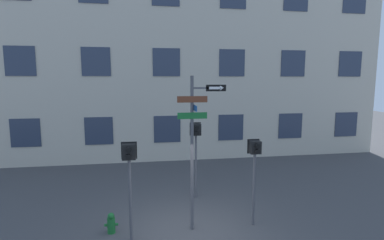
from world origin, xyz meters
TOP-DOWN VIEW (x-y plane):
  - ground_plane at (0.00, 0.00)m, footprint 60.00×60.00m
  - building_facade at (-0.00, 7.89)m, footprint 24.00×0.63m
  - street_sign_pole at (0.18, 0.23)m, footprint 1.36×0.79m
  - pedestrian_signal_left at (-1.59, -0.14)m, footprint 0.41×0.40m
  - pedestrian_signal_right at (1.93, 0.21)m, footprint 0.36×0.40m
  - pedestrian_signal_across at (0.63, 2.55)m, footprint 0.40×0.40m
  - fire_hydrant at (-2.16, 0.38)m, footprint 0.38×0.22m

SIDE VIEW (x-z plane):
  - ground_plane at x=0.00m, z-range 0.00..0.00m
  - fire_hydrant at x=-2.16m, z-range -0.01..0.58m
  - pedestrian_signal_right at x=1.93m, z-range 0.71..3.27m
  - pedestrian_signal_left at x=-1.59m, z-range 0.78..3.45m
  - pedestrian_signal_across at x=0.63m, z-range 0.81..3.55m
  - street_sign_pole at x=0.18m, z-range 0.44..4.81m
  - building_facade at x=0.00m, z-range 0.00..13.68m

